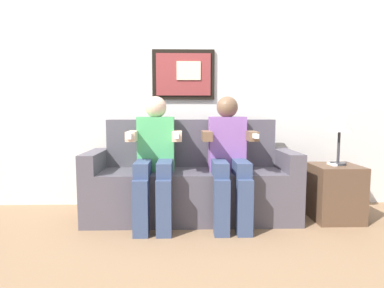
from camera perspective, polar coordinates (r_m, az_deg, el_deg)
The scene contains 8 objects.
ground_plane at distance 2.69m, azimuth 0.08°, elevation -15.36°, with size 5.57×5.57×0.00m, color #8C6B4C.
back_wall_assembly at distance 3.28m, azimuth -0.31°, elevation 11.60°, with size 4.28×0.10×2.60m.
couch at distance 2.91m, azimuth -0.09°, elevation -7.28°, with size 1.88×0.58×0.90m.
person_on_left at distance 2.70m, azimuth -6.75°, elevation -1.99°, with size 0.46×0.56×1.11m.
person_on_right at distance 2.71m, azimuth 6.71°, elevation -1.95°, with size 0.46×0.56×1.11m.
side_table_right at distance 3.13m, azimuth 24.59°, elevation -8.04°, with size 0.40×0.40×0.50m.
table_lamp at distance 3.08m, azimuth 25.34°, elevation 3.17°, with size 0.22×0.22×0.46m.
spare_remote_on_table at distance 3.06m, azimuth 24.18°, elevation -3.36°, with size 0.04×0.13×0.02m, color white.
Camera 1 is at (-0.07, -2.50, 0.97)m, focal length 29.23 mm.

